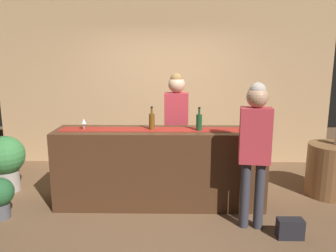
# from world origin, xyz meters

# --- Properties ---
(ground_plane) EXTENTS (10.00, 10.00, 0.00)m
(ground_plane) POSITION_xyz_m (0.00, 0.00, 0.00)
(ground_plane) COLOR brown
(back_wall) EXTENTS (6.00, 0.12, 2.90)m
(back_wall) POSITION_xyz_m (0.00, 1.90, 1.45)
(back_wall) COLOR tan
(back_wall) RESTS_ON ground
(bar_counter) EXTENTS (2.70, 0.60, 1.02)m
(bar_counter) POSITION_xyz_m (0.00, 0.00, 0.51)
(bar_counter) COLOR #472B19
(bar_counter) RESTS_ON ground
(counter_runner_cloth) EXTENTS (2.57, 0.28, 0.01)m
(counter_runner_cloth) POSITION_xyz_m (0.00, 0.00, 1.02)
(counter_runner_cloth) COLOR maroon
(counter_runner_cloth) RESTS_ON bar_counter
(wine_bottle_amber) EXTENTS (0.07, 0.07, 0.30)m
(wine_bottle_amber) POSITION_xyz_m (-0.10, -0.00, 1.13)
(wine_bottle_amber) COLOR brown
(wine_bottle_amber) RESTS_ON bar_counter
(wine_bottle_green) EXTENTS (0.07, 0.07, 0.30)m
(wine_bottle_green) POSITION_xyz_m (0.50, -0.05, 1.13)
(wine_bottle_green) COLOR #194723
(wine_bottle_green) RESTS_ON bar_counter
(wine_glass_near_customer) EXTENTS (0.07, 0.07, 0.14)m
(wine_glass_near_customer) POSITION_xyz_m (-0.97, -0.01, 1.13)
(wine_glass_near_customer) COLOR silver
(wine_glass_near_customer) RESTS_ON bar_counter
(wine_glass_mid_counter) EXTENTS (0.07, 0.07, 0.14)m
(wine_glass_mid_counter) POSITION_xyz_m (1.23, -0.07, 1.13)
(wine_glass_mid_counter) COLOR silver
(wine_glass_mid_counter) RESTS_ON bar_counter
(bartender) EXTENTS (0.35, 0.24, 1.71)m
(bartender) POSITION_xyz_m (0.22, 0.58, 1.06)
(bartender) COLOR #26262B
(bartender) RESTS_ON ground
(customer_sipping) EXTENTS (0.36, 0.25, 1.68)m
(customer_sipping) POSITION_xyz_m (1.08, -0.61, 1.03)
(customer_sipping) COLOR #33333D
(customer_sipping) RESTS_ON ground
(round_side_table) EXTENTS (0.68, 0.68, 0.74)m
(round_side_table) POSITION_xyz_m (2.42, 0.34, 0.37)
(round_side_table) COLOR brown
(round_side_table) RESTS_ON ground
(potted_plant_tall) EXTENTS (0.56, 0.56, 0.82)m
(potted_plant_tall) POSITION_xyz_m (-2.26, 0.41, 0.48)
(potted_plant_tall) COLOR #9E9389
(potted_plant_tall) RESTS_ON ground
(handbag) EXTENTS (0.28, 0.14, 0.22)m
(handbag) POSITION_xyz_m (1.45, -0.85, 0.11)
(handbag) COLOR black
(handbag) RESTS_ON ground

